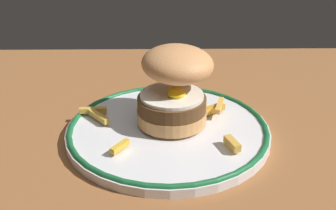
# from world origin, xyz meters

# --- Properties ---
(ground_plane) EXTENTS (1.37, 0.86, 0.04)m
(ground_plane) POSITION_xyz_m (0.00, 0.00, -0.02)
(ground_plane) COLOR brown
(dinner_plate) EXTENTS (0.28, 0.28, 0.02)m
(dinner_plate) POSITION_xyz_m (-0.05, 0.04, 0.01)
(dinner_plate) COLOR silver
(dinner_plate) RESTS_ON ground_plane
(burger) EXTENTS (0.14, 0.14, 0.11)m
(burger) POSITION_xyz_m (-0.04, 0.06, 0.07)
(burger) COLOR tan
(burger) RESTS_ON dinner_plate
(fries_pile) EXTENTS (0.22, 0.21, 0.03)m
(fries_pile) POSITION_xyz_m (-0.05, 0.08, 0.02)
(fries_pile) COLOR gold
(fries_pile) RESTS_ON dinner_plate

